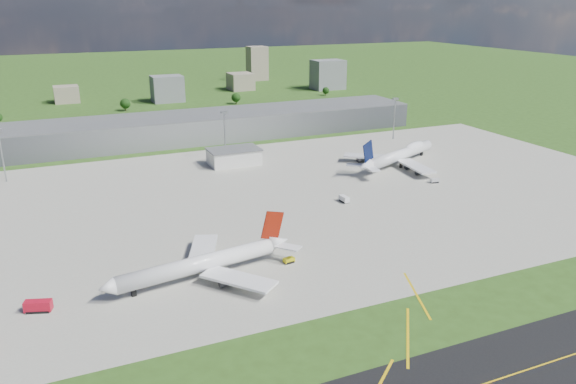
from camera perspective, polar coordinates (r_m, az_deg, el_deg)
name	(u,v)px	position (r m, az deg, el deg)	size (l,w,h in m)	color
ground	(192,145)	(343.83, -9.71, 4.71)	(1400.00, 1400.00, 0.00)	#2E4F18
apron	(277,199)	(246.19, -1.07, -0.68)	(360.00, 190.00, 0.08)	#99978B
terminal	(185,128)	(356.37, -10.38, 6.41)	(300.00, 42.00, 15.00)	slate
ops_building	(234,157)	(298.84, -5.51, 3.56)	(26.00, 16.00, 8.00)	silver
mast_west	(0,146)	(297.32, -27.18, 4.19)	(3.50, 2.00, 25.90)	gray
mast_center	(224,126)	(309.53, -6.47, 6.67)	(3.50, 2.00, 25.90)	gray
mast_east	(395,111)	(356.95, 10.79, 8.08)	(3.50, 2.00, 25.90)	gray
airliner_red_twin	(205,263)	(178.36, -8.45, -7.19)	(63.31, 48.86, 17.41)	white
airliner_blue_quad	(400,155)	(303.35, 11.32, 3.72)	(66.22, 50.22, 18.37)	white
fire_truck	(38,306)	(173.96, -24.03, -10.57)	(7.82, 4.94, 3.28)	#B70D22
tug_yellow	(289,260)	(186.94, 0.09, -6.96)	(3.88, 2.62, 1.79)	#CABE0B
van_white_near	(344,199)	(242.85, 5.72, -0.73)	(2.70, 5.43, 2.69)	white
van_white_far	(435,181)	(276.28, 14.69, 1.11)	(4.25, 2.52, 2.13)	silver
bldg_cw	(67,94)	(520.26, -21.58, 9.21)	(20.00, 18.00, 14.00)	gray
bldg_c	(167,89)	(499.50, -12.16, 10.21)	(26.00, 20.00, 22.00)	slate
bldg_ce	(241,81)	(559.00, -4.84, 11.13)	(22.00, 24.00, 16.00)	gray
bldg_e	(328,75)	(562.18, 4.07, 11.81)	(30.00, 22.00, 28.00)	slate
bldg_tall_e	(257,63)	(627.32, -3.15, 12.92)	(20.00, 18.00, 36.00)	gray
tree_c	(125,104)	(464.55, -16.21, 8.62)	(8.10, 8.10, 9.90)	#382314
tree_e	(236,97)	(479.58, -5.31, 9.54)	(7.65, 7.65, 9.35)	#382314
tree_far_e	(326,91)	(523.54, 3.87, 10.25)	(6.30, 6.30, 7.70)	#382314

